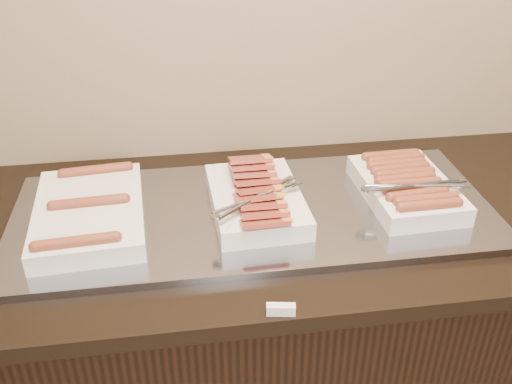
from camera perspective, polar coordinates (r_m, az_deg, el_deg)
counter at (r=1.73m, az=-0.66°, el=-14.89°), size 2.06×0.76×0.90m
warming_tray at (r=1.44m, az=-0.22°, el=-2.06°), size 1.20×0.50×0.02m
dish_left at (r=1.43m, az=-16.32°, el=-2.00°), size 0.28×0.39×0.07m
dish_center at (r=1.41m, az=0.02°, el=-0.61°), size 0.26×0.35×0.09m
dish_right at (r=1.51m, az=14.85°, el=0.54°), size 0.26×0.33×0.08m
label_holder at (r=1.16m, az=2.51°, el=-11.66°), size 0.06×0.03×0.02m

